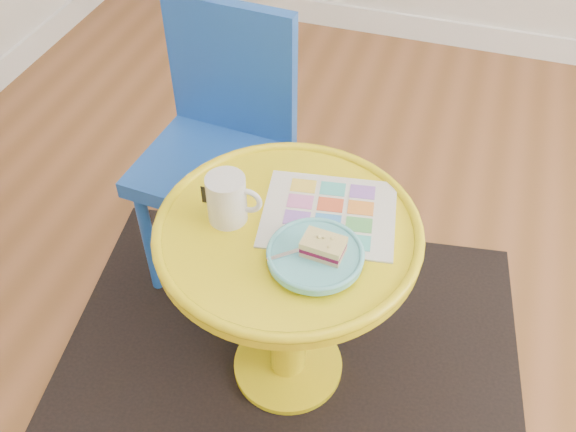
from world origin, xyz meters
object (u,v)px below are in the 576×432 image
(chair, at_px, (220,137))
(plate, at_px, (315,256))
(newspaper, at_px, (329,214))
(side_table, at_px, (288,275))
(mug, at_px, (228,198))

(chair, xyz_separation_m, plate, (0.40, -0.43, 0.10))
(chair, relative_size, newspaper, 2.81)
(side_table, distance_m, plate, 0.21)
(mug, xyz_separation_m, plate, (0.22, -0.07, -0.04))
(side_table, bearing_deg, plate, -41.65)
(mug, distance_m, plate, 0.24)
(chair, bearing_deg, side_table, -44.05)
(mug, bearing_deg, side_table, 0.16)
(newspaper, relative_size, plate, 1.47)
(chair, height_order, mug, chair)
(plate, bearing_deg, newspaper, 93.71)
(chair, bearing_deg, plate, -42.76)
(side_table, relative_size, plate, 2.93)
(side_table, bearing_deg, chair, 131.57)
(chair, distance_m, mug, 0.43)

